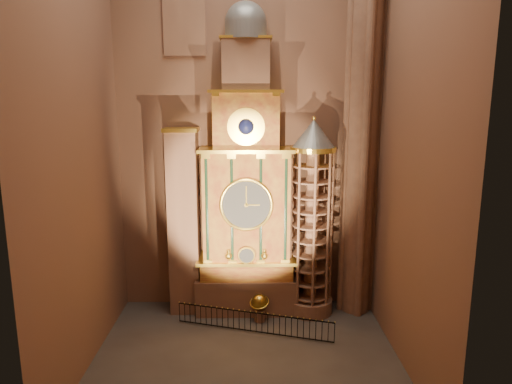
{
  "coord_description": "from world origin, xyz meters",
  "views": [
    {
      "loc": [
        0.2,
        -19.0,
        11.61
      ],
      "look_at": [
        0.49,
        3.0,
        7.17
      ],
      "focal_mm": 32.0,
      "sensor_mm": 36.0,
      "label": 1
    }
  ],
  "objects_px": {
    "iron_railing": "(253,322)",
    "celestial_globe": "(259,305)",
    "astronomical_clock": "(246,194)",
    "portrait_tower": "(184,221)",
    "stair_turret": "(311,220)"
  },
  "relations": [
    {
      "from": "iron_railing",
      "to": "portrait_tower",
      "type": "bearing_deg",
      "value": 144.41
    },
    {
      "from": "iron_railing",
      "to": "celestial_globe",
      "type": "bearing_deg",
      "value": 75.28
    },
    {
      "from": "astronomical_clock",
      "to": "iron_railing",
      "type": "bearing_deg",
      "value": -82.64
    },
    {
      "from": "astronomical_clock",
      "to": "portrait_tower",
      "type": "xyz_separation_m",
      "value": [
        -3.4,
        0.02,
        -1.53
      ]
    },
    {
      "from": "portrait_tower",
      "to": "stair_turret",
      "type": "xyz_separation_m",
      "value": [
        6.9,
        -0.28,
        0.12
      ]
    },
    {
      "from": "iron_railing",
      "to": "stair_turret",
      "type": "bearing_deg",
      "value": 37.24
    },
    {
      "from": "celestial_globe",
      "to": "iron_railing",
      "type": "bearing_deg",
      "value": -104.72
    },
    {
      "from": "stair_turret",
      "to": "celestial_globe",
      "type": "relative_size",
      "value": 7.13
    },
    {
      "from": "celestial_globe",
      "to": "portrait_tower",
      "type": "bearing_deg",
      "value": 160.97
    },
    {
      "from": "astronomical_clock",
      "to": "iron_railing",
      "type": "distance_m",
      "value": 6.66
    },
    {
      "from": "portrait_tower",
      "to": "celestial_globe",
      "type": "relative_size",
      "value": 6.73
    },
    {
      "from": "astronomical_clock",
      "to": "celestial_globe",
      "type": "height_order",
      "value": "astronomical_clock"
    },
    {
      "from": "stair_turret",
      "to": "iron_railing",
      "type": "height_order",
      "value": "stair_turret"
    },
    {
      "from": "portrait_tower",
      "to": "celestial_globe",
      "type": "xyz_separation_m",
      "value": [
        4.08,
        -1.41,
        -4.24
      ]
    },
    {
      "from": "celestial_globe",
      "to": "iron_railing",
      "type": "xyz_separation_m",
      "value": [
        -0.33,
        -1.27,
        -0.33
      ]
    }
  ]
}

